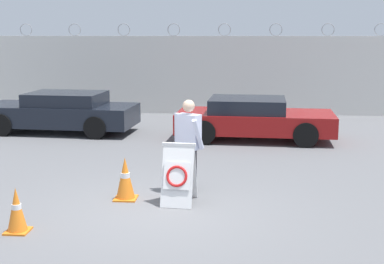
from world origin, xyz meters
name	(u,v)px	position (x,y,z in m)	size (l,w,h in m)	color
ground_plane	(157,211)	(0.00, 0.00, 0.00)	(90.00, 90.00, 0.00)	slate
perimeter_wall	(199,75)	(0.00, 11.15, 1.44)	(36.00, 0.30, 3.32)	silver
barricade_sign	(179,174)	(0.32, 0.43, 0.54)	(0.61, 0.75, 1.09)	white
security_guard	(189,141)	(0.44, 1.13, 0.99)	(0.59, 0.59, 1.77)	black
traffic_cone_near	(125,178)	(-0.67, 0.59, 0.39)	(0.40, 0.40, 0.78)	orange
traffic_cone_mid	(17,210)	(-1.98, -1.15, 0.35)	(0.35, 0.35, 0.70)	orange
parked_car_front_coupe	(61,112)	(-3.92, 6.99, 0.62)	(4.71, 2.19, 1.22)	black
parked_car_rear_sedan	(253,118)	(1.84, 6.33, 0.60)	(4.47, 2.22, 1.17)	black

